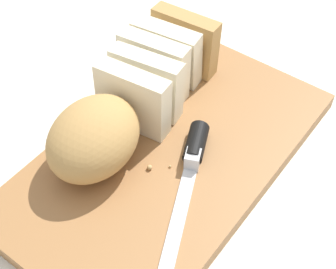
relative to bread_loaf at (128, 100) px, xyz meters
The scene contains 8 objects.
ground_plane 0.09m from the bread_loaf, 95.28° to the right, with size 3.00×3.00×0.00m, color silver.
cutting_board 0.09m from the bread_loaf, 95.28° to the right, with size 0.43×0.24×0.02m, color #9E6B3D.
bread_loaf is the anchor object (origin of this frame).
bread_knife 0.11m from the bread_loaf, 94.65° to the right, with size 0.23×0.12×0.02m.
crumb_near_knife 0.10m from the bread_loaf, 106.47° to the right, with size 0.00×0.00×0.00m, color tan.
crumb_near_loaf 0.06m from the bread_loaf, 70.53° to the right, with size 0.01×0.01×0.01m, color tan.
crumb_stray_left 0.09m from the bread_loaf, 122.04° to the right, with size 0.01×0.01×0.01m, color tan.
crumb_stray_right 0.04m from the bread_loaf, 93.98° to the right, with size 0.00×0.00×0.00m, color tan.
Camera 1 is at (-0.32, -0.25, 0.51)m, focal length 54.64 mm.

